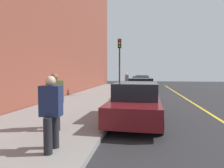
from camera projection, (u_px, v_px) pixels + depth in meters
ground_plane at (142, 97)px, 15.20m from camera, size 56.00×56.00×0.00m
sidewalk at (100, 95)px, 15.72m from camera, size 28.00×4.60×0.15m
building_facade at (66, 2)px, 15.72m from camera, size 32.00×0.80×15.00m
lane_stripe_centre at (185, 98)px, 14.69m from camera, size 28.00×0.14×0.01m
snow_bank_curb at (131, 98)px, 13.96m from camera, size 6.50×0.56×0.22m
parked_car_navy at (142, 81)px, 26.94m from camera, size 4.52×1.98×1.51m
parked_car_charcoal at (141, 84)px, 20.29m from camera, size 4.61×1.90×1.51m
parked_car_red at (141, 89)px, 13.73m from camera, size 4.27×1.96×1.51m
parked_car_maroon at (136, 102)px, 7.65m from camera, size 4.52×2.00×1.51m
pedestrian_olive_coat at (55, 99)px, 6.11m from camera, size 0.53×0.55×1.74m
pedestrian_navy_coat at (51, 111)px, 4.40m from camera, size 0.56×0.47×1.69m
pedestrian_grey_coat at (127, 80)px, 20.91m from camera, size 0.53×0.55×1.72m
traffic_light_pole at (120, 57)px, 15.50m from camera, size 0.35×0.26×4.37m
rolling_suitcase at (127, 86)px, 21.45m from camera, size 0.34×0.22×0.98m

